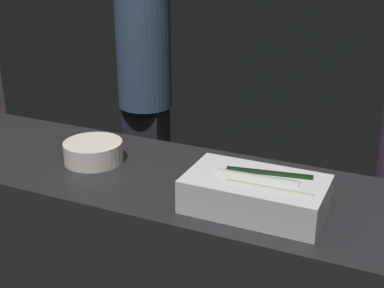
# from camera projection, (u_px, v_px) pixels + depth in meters

# --- Properties ---
(ice_bin_with_bottles) EXTENTS (0.41, 0.24, 0.11)m
(ice_bin_with_bottles) POSITION_uv_depth(u_px,v_px,m) (257.00, 192.00, 1.57)
(ice_bin_with_bottles) COLOR silver
(ice_bin_with_bottles) RESTS_ON bar_counter
(bowl_white) EXTENTS (0.21, 0.21, 0.07)m
(bowl_white) POSITION_uv_depth(u_px,v_px,m) (93.00, 151.00, 1.91)
(bowl_white) COLOR silver
(bowl_white) RESTS_ON bar_counter
(person_blond_tee) EXTENTS (0.34, 0.34, 1.68)m
(person_blond_tee) POSITION_uv_depth(u_px,v_px,m) (145.00, 79.00, 3.39)
(person_blond_tee) COLOR black
(person_blond_tee) RESTS_ON ground_plane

